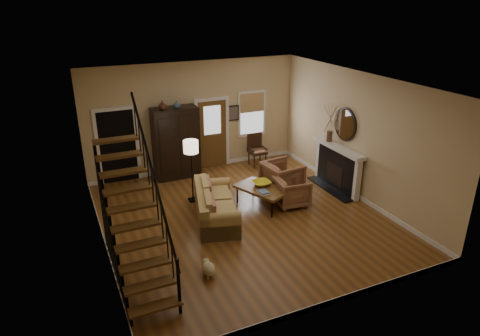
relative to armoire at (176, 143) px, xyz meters
name	(u,v)px	position (x,y,z in m)	size (l,w,h in m)	color
room	(201,141)	(0.29, -1.39, 0.46)	(7.00, 7.33, 3.30)	brown
staircase	(133,202)	(-2.08, -4.45, 0.55)	(0.94, 2.80, 3.20)	brown
fireplace	(339,164)	(3.83, -2.65, -0.31)	(0.33, 1.95, 2.30)	black
armoire	(176,143)	(0.00, 0.00, 0.00)	(1.30, 0.60, 2.10)	black
vase_a	(162,105)	(-0.35, -0.10, 1.17)	(0.24, 0.24, 0.25)	#4C2619
vase_b	(176,104)	(0.05, -0.10, 1.16)	(0.20, 0.20, 0.21)	#334C60
sofa	(216,205)	(0.08, -2.96, -0.66)	(0.90, 2.08, 0.78)	tan
coffee_table	(262,197)	(1.41, -2.76, -0.79)	(0.78, 1.33, 0.51)	brown
bowl	(261,183)	(1.46, -2.61, -0.48)	(0.46, 0.46, 0.11)	gold
books	(263,192)	(1.29, -3.06, -0.51)	(0.24, 0.33, 0.06)	beige
armchair_left	(292,192)	(2.13, -3.01, -0.68)	(0.79, 0.81, 0.74)	brown
armchair_right	(282,178)	(2.29, -2.25, -0.61)	(0.93, 0.96, 0.87)	brown
floor_lamp	(192,171)	(-0.10, -1.74, -0.22)	(0.38, 0.38, 1.66)	black
side_chair	(257,150)	(2.55, -0.20, -0.54)	(0.54, 0.54, 1.02)	#311D0F
dog	(209,270)	(-0.87, -4.98, -0.90)	(0.24, 0.41, 0.30)	beige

